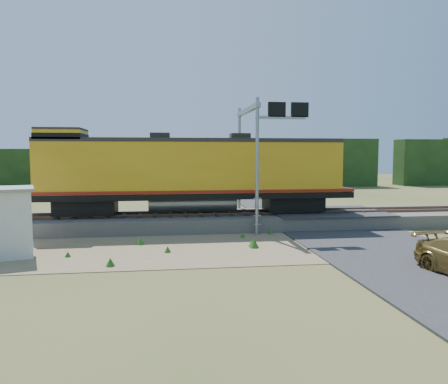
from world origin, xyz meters
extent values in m
plane|color=#475123|center=(0.00, 0.00, 0.00)|extent=(140.00, 140.00, 0.00)
cube|color=slate|center=(0.00, 6.00, 0.40)|extent=(70.00, 5.00, 0.80)
cube|color=brown|center=(0.00, 5.28, 0.88)|extent=(70.00, 0.10, 0.16)
cube|color=brown|center=(0.00, 6.72, 0.88)|extent=(70.00, 0.10, 0.16)
cube|color=#8C7754|center=(-2.00, 0.50, 0.01)|extent=(26.00, 8.00, 0.03)
cube|color=#38383A|center=(7.00, 6.00, 0.83)|extent=(7.00, 5.20, 0.06)
cube|color=#38383A|center=(7.00, 22.00, 0.04)|extent=(7.00, 24.00, 0.08)
cube|color=black|center=(0.00, 38.00, 3.25)|extent=(36.00, 3.00, 6.50)
cube|color=black|center=(-7.54, 6.00, 1.39)|extent=(3.42, 2.19, 0.86)
cube|color=black|center=(4.82, 6.00, 1.39)|extent=(3.42, 2.19, 0.86)
cube|color=black|center=(-1.36, 6.00, 1.99)|extent=(19.02, 2.85, 0.34)
cylinder|color=gray|center=(-1.36, 6.00, 1.53)|extent=(5.23, 1.14, 1.14)
cube|color=gold|center=(-1.36, 6.00, 3.63)|extent=(17.59, 2.76, 2.95)
cube|color=maroon|center=(-1.36, 6.00, 2.27)|extent=(19.02, 2.90, 0.17)
cube|color=#28231E|center=(-1.36, 6.00, 5.22)|extent=(17.59, 2.81, 0.23)
cube|color=gold|center=(-8.78, 6.00, 5.44)|extent=(2.47, 2.76, 0.67)
cube|color=#28231E|center=(-8.78, 6.00, 5.81)|extent=(2.47, 2.81, 0.11)
cube|color=black|center=(-8.78, 6.00, 5.39)|extent=(2.52, 2.81, 0.33)
cube|color=maroon|center=(-10.20, 6.00, 3.30)|extent=(0.10, 1.90, 1.14)
cube|color=#28231E|center=(-3.26, 6.00, 5.44)|extent=(1.14, 0.95, 0.43)
cube|color=#28231E|center=(1.49, 6.00, 5.44)|extent=(1.14, 0.95, 0.43)
cube|color=silver|center=(-9.95, -0.27, 1.43)|extent=(2.85, 2.85, 2.86)
cube|color=gray|center=(-9.95, -0.27, 2.92)|extent=(3.14, 3.14, 0.14)
cylinder|color=gray|center=(1.95, 3.20, 3.73)|extent=(0.19, 0.19, 7.45)
cylinder|color=gray|center=(1.95, 8.80, 3.73)|extent=(0.19, 0.19, 7.45)
cube|color=gray|center=(1.95, 6.00, 7.02)|extent=(0.27, 6.20, 0.27)
cube|color=gray|center=(3.23, 3.20, 6.39)|extent=(2.77, 0.16, 0.16)
cube|color=black|center=(3.01, 3.20, 6.81)|extent=(0.96, 0.16, 0.80)
cube|color=black|center=(4.29, 3.20, 6.81)|extent=(0.96, 0.16, 0.80)
camera|label=1|loc=(-3.04, -19.97, 4.43)|focal=35.00mm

